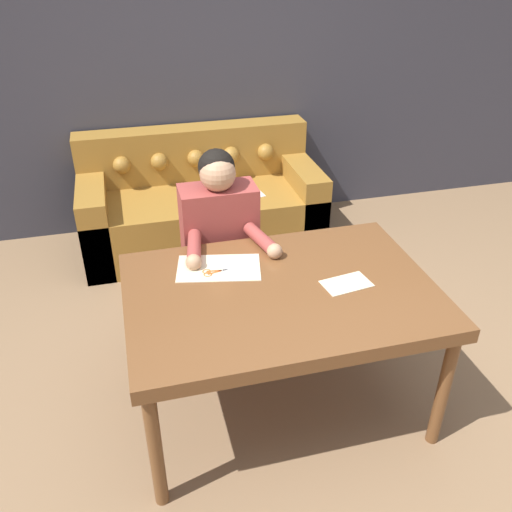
{
  "coord_description": "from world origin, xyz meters",
  "views": [
    {
      "loc": [
        -0.75,
        -1.93,
        2.15
      ],
      "look_at": [
        -0.2,
        0.2,
        0.82
      ],
      "focal_mm": 38.0,
      "sensor_mm": 36.0,
      "label": 1
    }
  ],
  "objects_px": {
    "couch": "(201,205)",
    "scissors": "(216,272)",
    "dining_table": "(281,300)",
    "person": "(220,248)"
  },
  "relations": [
    {
      "from": "dining_table",
      "to": "couch",
      "type": "bearing_deg",
      "value": 92.87
    },
    {
      "from": "person",
      "to": "dining_table",
      "type": "bearing_deg",
      "value": -76.08
    },
    {
      "from": "person",
      "to": "couch",
      "type": "bearing_deg",
      "value": 86.6
    },
    {
      "from": "couch",
      "to": "scissors",
      "type": "distance_m",
      "value": 1.67
    },
    {
      "from": "couch",
      "to": "scissors",
      "type": "height_order",
      "value": "couch"
    },
    {
      "from": "person",
      "to": "scissors",
      "type": "distance_m",
      "value": 0.47
    },
    {
      "from": "couch",
      "to": "person",
      "type": "height_order",
      "value": "person"
    },
    {
      "from": "dining_table",
      "to": "couch",
      "type": "xyz_separation_m",
      "value": [
        -0.09,
        1.82,
        -0.35
      ]
    },
    {
      "from": "person",
      "to": "scissors",
      "type": "relative_size",
      "value": 5.44
    },
    {
      "from": "couch",
      "to": "person",
      "type": "xyz_separation_m",
      "value": [
        -0.07,
        -1.17,
        0.29
      ]
    }
  ]
}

